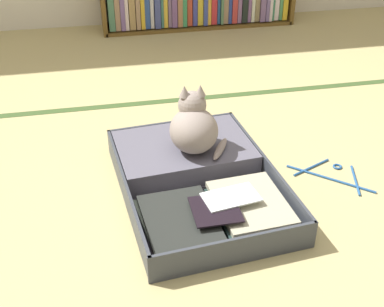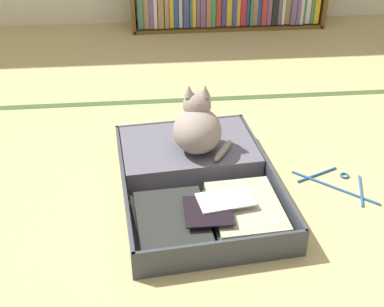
# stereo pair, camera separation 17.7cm
# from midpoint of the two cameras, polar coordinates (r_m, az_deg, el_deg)

# --- Properties ---
(ground_plane) EXTENTS (10.00, 10.00, 0.00)m
(ground_plane) POSITION_cam_midpoint_polar(r_m,az_deg,el_deg) (1.96, 4.72, -7.05)
(ground_plane) COLOR tan
(tatami_border) EXTENTS (4.80, 0.05, 0.00)m
(tatami_border) POSITION_cam_midpoint_polar(r_m,az_deg,el_deg) (2.80, 1.33, 6.05)
(tatami_border) COLOR #395227
(tatami_border) RESTS_ON ground_plane
(open_suitcase) EXTENTS (0.68, 0.90, 0.12)m
(open_suitcase) POSITION_cam_midpoint_polar(r_m,az_deg,el_deg) (2.08, 2.82, -2.64)
(open_suitcase) COLOR #373B44
(open_suitcase) RESTS_ON ground_plane
(black_cat) EXTENTS (0.27, 0.25, 0.27)m
(black_cat) POSITION_cam_midpoint_polar(r_m,az_deg,el_deg) (2.09, 3.05, 2.98)
(black_cat) COLOR gray
(black_cat) RESTS_ON open_suitcase
(clothes_hanger) EXTENTS (0.30, 0.28, 0.01)m
(clothes_hanger) POSITION_cam_midpoint_polar(r_m,az_deg,el_deg) (2.23, 18.41, -3.29)
(clothes_hanger) COLOR #245491
(clothes_hanger) RESTS_ON ground_plane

